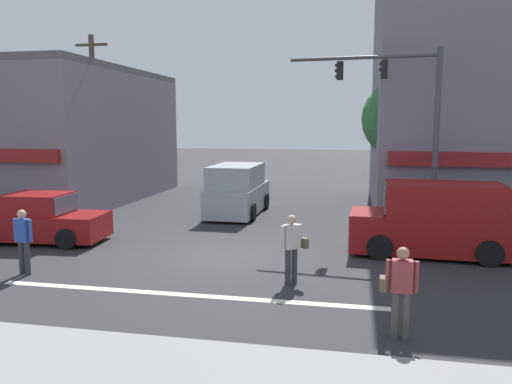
% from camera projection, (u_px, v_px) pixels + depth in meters
% --- Properties ---
extents(ground_plane, '(120.00, 120.00, 0.00)m').
position_uv_depth(ground_plane, '(224.00, 255.00, 14.57)').
color(ground_plane, '#2B2B2D').
extents(lane_marking_stripe, '(9.00, 0.24, 0.01)m').
position_uv_depth(lane_marking_stripe, '(184.00, 295.00, 11.17)').
color(lane_marking_stripe, silver).
rests_on(lane_marking_stripe, ground).
extents(building_left_block, '(10.22, 11.93, 6.45)m').
position_uv_depth(building_left_block, '(40.00, 135.00, 25.14)').
color(building_left_block, slate).
rests_on(building_left_block, ground).
extents(street_tree, '(3.25, 3.25, 5.63)m').
position_uv_depth(street_tree, '(402.00, 119.00, 20.17)').
color(street_tree, '#4C3823').
rests_on(street_tree, ground).
extents(utility_pole_near_left, '(1.40, 0.22, 7.42)m').
position_uv_depth(utility_pole_near_left, '(95.00, 122.00, 20.97)').
color(utility_pole_near_left, brown).
rests_on(utility_pole_near_left, ground).
extents(utility_pole_far_right, '(1.40, 0.22, 7.49)m').
position_uv_depth(utility_pole_far_right, '(463.00, 121.00, 19.93)').
color(utility_pole_far_right, brown).
rests_on(utility_pole_far_right, ground).
extents(traffic_light_mast, '(4.88, 0.57, 6.20)m').
position_uv_depth(traffic_light_mast, '(405.00, 112.00, 16.18)').
color(traffic_light_mast, '#47474C').
rests_on(traffic_light_mast, ground).
extents(van_crossing_rightbound, '(4.67, 2.19, 2.11)m').
position_uv_depth(van_crossing_rightbound, '(435.00, 221.00, 14.43)').
color(van_crossing_rightbound, maroon).
rests_on(van_crossing_rightbound, ground).
extents(van_crossing_center, '(2.07, 4.61, 2.11)m').
position_uv_depth(van_crossing_center, '(238.00, 191.00, 20.91)').
color(van_crossing_center, '#999EA3').
rests_on(van_crossing_center, ground).
extents(sedan_crossing_leftbound, '(4.21, 2.09, 1.58)m').
position_uv_depth(sedan_crossing_leftbound, '(41.00, 220.00, 16.10)').
color(sedan_crossing_leftbound, maroon).
rests_on(sedan_crossing_leftbound, ground).
extents(pedestrian_foreground_with_bag, '(0.67, 0.31, 1.67)m').
position_uv_depth(pedestrian_foreground_with_bag, '(400.00, 287.00, 8.79)').
color(pedestrian_foreground_with_bag, '#4C4742').
rests_on(pedestrian_foreground_with_bag, ground).
extents(pedestrian_mid_crossing, '(0.56, 0.27, 1.67)m').
position_uv_depth(pedestrian_mid_crossing, '(23.00, 238.00, 12.54)').
color(pedestrian_mid_crossing, '#333338').
rests_on(pedestrian_mid_crossing, ground).
extents(pedestrian_far_side, '(0.64, 0.51, 1.67)m').
position_uv_depth(pedestrian_far_side, '(292.00, 245.00, 11.84)').
color(pedestrian_far_side, '#333338').
rests_on(pedestrian_far_side, ground).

